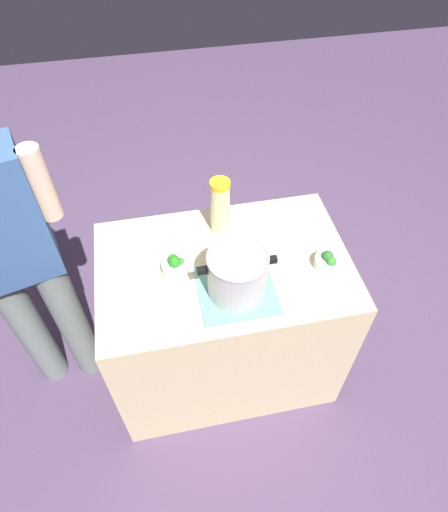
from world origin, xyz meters
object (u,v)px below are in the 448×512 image
lemonade_pitcher (220,206)px  broccoli_bowl_center (329,262)px  cooking_pot (237,273)px  person_cook (17,263)px  broccoli_bowl_front (175,265)px

lemonade_pitcher → broccoli_bowl_center: 0.51m
cooking_pot → lemonade_pitcher: 0.35m
cooking_pot → person_cook: (0.86, -0.28, -0.07)m
lemonade_pitcher → broccoli_bowl_center: bearing=142.5°
broccoli_bowl_front → lemonade_pitcher: bearing=-138.6°
lemonade_pitcher → broccoli_bowl_center: (-0.40, 0.31, -0.11)m
broccoli_bowl_front → person_cook: person_cook is taller
lemonade_pitcher → person_cook: person_cook is taller
cooking_pot → broccoli_bowl_front: (0.22, -0.15, -0.08)m
broccoli_bowl_front → person_cook: (0.64, -0.13, 0.01)m
person_cook → cooking_pot: bearing=161.8°
broccoli_bowl_front → broccoli_bowl_center: 0.64m
cooking_pot → broccoli_bowl_front: cooking_pot is taller
cooking_pot → lemonade_pitcher: lemonade_pitcher is taller
cooking_pot → person_cook: size_ratio=0.19×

